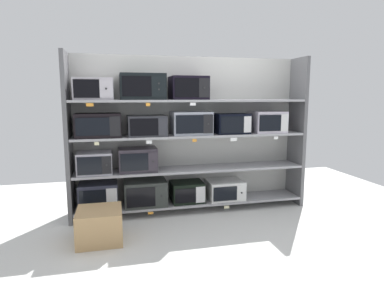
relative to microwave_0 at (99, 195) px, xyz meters
The scene contains 34 objects.
ground 1.63m from the microwave_0, 38.61° to the right, with size 7.10×6.00×0.02m, color silver.
back_panel 1.48m from the microwave_0, 10.87° to the left, with size 3.30×0.04×2.11m, color #B2B2AD.
upright_left 0.83m from the microwave_0, behind, with size 0.05×0.43×2.11m, color #5B5B5E.
upright_right 2.93m from the microwave_0, ahead, with size 0.05×0.43×2.11m, color #5B5B5E.
shelf_0 1.26m from the microwave_0, ahead, with size 3.10×0.43×0.03m, color #99999E.
microwave_0 is the anchor object (origin of this frame).
microwave_1 0.60m from the microwave_0, ahead, with size 0.55×0.44×0.33m.
microwave_2 1.18m from the microwave_0, ahead, with size 0.44×0.37×0.27m.
microwave_3 1.72m from the microwave_0, ahead, with size 0.50×0.42×0.26m.
price_tag_0 0.31m from the microwave_0, 93.86° to the right, with size 0.05×0.00×0.04m, color beige.
price_tag_1 0.72m from the microwave_0, 18.40° to the right, with size 0.07×0.00×0.03m, color orange.
price_tag_2 1.71m from the microwave_0, ahead, with size 0.07×0.00×0.04m, color beige.
shelf_1 1.28m from the microwave_0, ahead, with size 3.10×0.43×0.03m, color #99999E.
microwave_4 0.44m from the microwave_0, behind, with size 0.43×0.41×0.27m.
microwave_5 0.68m from the microwave_0, ahead, with size 0.49×0.36×0.31m.
shelf_2 1.45m from the microwave_0, ahead, with size 3.10×0.43×0.03m, color #99999E.
microwave_6 0.91m from the microwave_0, ahead, with size 0.55×0.41×0.30m.
microwave_7 1.10m from the microwave_0, ahead, with size 0.49×0.42×0.26m.
microwave_8 1.53m from the microwave_0, ahead, with size 0.52×0.39×0.31m.
microwave_9 2.01m from the microwave_0, ahead, with size 0.45×0.38×0.27m.
microwave_10 2.51m from the microwave_0, ahead, with size 0.45×0.42×0.30m.
price_tag_3 0.74m from the microwave_0, 85.80° to the right, with size 0.05×0.00×0.04m, color beige.
price_tag_4 0.98m from the microwave_0, 18.48° to the right, with size 0.07×0.00×0.04m, color white.
price_tag_5 1.43m from the microwave_0, ahead, with size 0.06×0.00×0.04m, color orange.
price_tag_6 1.91m from the microwave_0, ahead, with size 0.09×0.00×0.05m, color white.
price_tag_7 2.49m from the microwave_0, ahead, with size 0.06×0.00×0.04m, color white.
shelf_3 1.74m from the microwave_0, ahead, with size 3.10×0.43×0.03m, color #99999E.
microwave_11 1.36m from the microwave_0, behind, with size 0.48×0.37×0.27m.
microwave_12 1.51m from the microwave_0, ahead, with size 0.57×0.43×0.33m.
microwave_13 1.83m from the microwave_0, ahead, with size 0.48×0.43×0.30m.
price_tag_8 1.19m from the microwave_0, 101.24° to the right, with size 0.08×0.00×0.04m, color orange.
price_tag_9 1.35m from the microwave_0, 18.57° to the right, with size 0.05×0.00×0.04m, color orange.
price_tag_10 1.70m from the microwave_0, 10.11° to the right, with size 0.07×0.00×0.04m, color white.
shipping_carton 0.73m from the microwave_0, 87.02° to the right, with size 0.48×0.48×0.36m, color tan.
Camera 1 is at (-1.01, -4.26, 1.58)m, focal length 30.55 mm.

